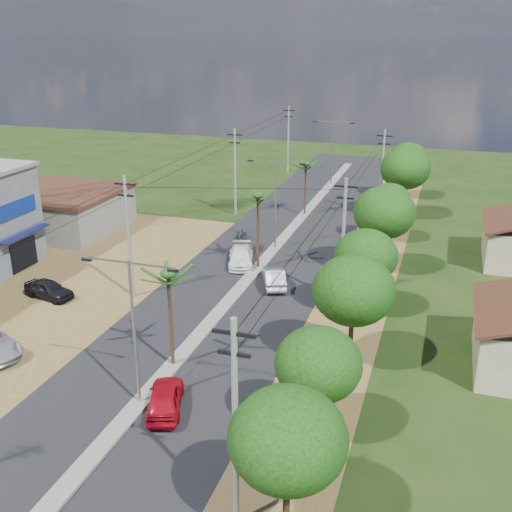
# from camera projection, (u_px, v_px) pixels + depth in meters

# --- Properties ---
(ground) EXTENTS (160.00, 160.00, 0.00)m
(ground) POSITION_uv_depth(u_px,v_px,m) (140.00, 404.00, 31.07)
(ground) COLOR black
(ground) RESTS_ON ground
(road) EXTENTS (12.00, 110.00, 0.04)m
(road) POSITION_uv_depth(u_px,v_px,m) (237.00, 292.00, 44.42)
(road) COLOR black
(road) RESTS_ON ground
(median) EXTENTS (1.00, 90.00, 0.18)m
(median) POSITION_uv_depth(u_px,v_px,m) (250.00, 277.00, 47.07)
(median) COLOR #605E56
(median) RESTS_ON ground
(dirt_lot_west) EXTENTS (18.00, 46.00, 0.04)m
(dirt_lot_west) POSITION_uv_depth(u_px,v_px,m) (6.00, 304.00, 42.54)
(dirt_lot_west) COLOR brown
(dirt_lot_west) RESTS_ON ground
(dirt_shoulder_east) EXTENTS (5.00, 90.00, 0.03)m
(dirt_shoulder_east) POSITION_uv_depth(u_px,v_px,m) (351.00, 308.00, 41.96)
(dirt_shoulder_east) COLOR brown
(dirt_shoulder_east) RESTS_ON ground
(low_shed) EXTENTS (10.40, 10.40, 3.95)m
(low_shed) POSITION_uv_depth(u_px,v_px,m) (64.00, 210.00, 57.84)
(low_shed) COLOR #605E56
(low_shed) RESTS_ON ground
(tree_east_a) EXTENTS (4.40, 4.40, 6.37)m
(tree_east_a) POSITION_uv_depth(u_px,v_px,m) (288.00, 439.00, 21.40)
(tree_east_a) COLOR black
(tree_east_a) RESTS_ON ground
(tree_east_b) EXTENTS (4.00, 4.00, 5.83)m
(tree_east_b) POSITION_uv_depth(u_px,v_px,m) (318.00, 364.00, 26.93)
(tree_east_b) COLOR black
(tree_east_b) RESTS_ON ground
(tree_east_c) EXTENTS (4.60, 4.60, 6.83)m
(tree_east_c) POSITION_uv_depth(u_px,v_px,m) (354.00, 290.00, 32.78)
(tree_east_c) COLOR black
(tree_east_c) RESTS_ON ground
(tree_east_d) EXTENTS (4.20, 4.20, 6.13)m
(tree_east_d) POSITION_uv_depth(u_px,v_px,m) (366.00, 256.00, 39.29)
(tree_east_d) COLOR black
(tree_east_d) RESTS_ON ground
(tree_east_e) EXTENTS (4.80, 4.80, 7.14)m
(tree_east_e) POSITION_uv_depth(u_px,v_px,m) (384.00, 213.00, 46.09)
(tree_east_e) COLOR black
(tree_east_e) RESTS_ON ground
(tree_east_f) EXTENTS (3.80, 3.80, 5.52)m
(tree_east_f) POSITION_uv_depth(u_px,v_px,m) (389.00, 201.00, 53.75)
(tree_east_f) COLOR black
(tree_east_f) RESTS_ON ground
(tree_east_g) EXTENTS (5.00, 5.00, 7.38)m
(tree_east_g) POSITION_uv_depth(u_px,v_px,m) (405.00, 169.00, 60.22)
(tree_east_g) COLOR black
(tree_east_g) RESTS_ON ground
(tree_east_h) EXTENTS (4.40, 4.40, 6.52)m
(tree_east_h) POSITION_uv_depth(u_px,v_px,m) (408.00, 159.00, 67.64)
(tree_east_h) COLOR black
(tree_east_h) RESTS_ON ground
(palm_median_near) EXTENTS (2.00, 2.00, 6.15)m
(palm_median_near) POSITION_uv_depth(u_px,v_px,m) (168.00, 278.00, 32.69)
(palm_median_near) COLOR black
(palm_median_near) RESTS_ON ground
(palm_median_mid) EXTENTS (2.00, 2.00, 6.55)m
(palm_median_mid) POSITION_uv_depth(u_px,v_px,m) (258.00, 199.00, 46.81)
(palm_median_mid) COLOR black
(palm_median_mid) RESTS_ON ground
(palm_median_far) EXTENTS (2.00, 2.00, 5.85)m
(palm_median_far) POSITION_uv_depth(u_px,v_px,m) (306.00, 166.00, 61.27)
(palm_median_far) COLOR black
(palm_median_far) RESTS_ON ground
(streetlight_near) EXTENTS (5.10, 0.18, 8.00)m
(streetlight_near) POSITION_uv_depth(u_px,v_px,m) (133.00, 322.00, 29.39)
(streetlight_near) COLOR gray
(streetlight_near) RESTS_ON ground
(streetlight_mid) EXTENTS (5.10, 0.18, 8.00)m
(streetlight_mid) POSITION_uv_depth(u_px,v_px,m) (276.00, 197.00, 51.65)
(streetlight_mid) COLOR gray
(streetlight_mid) RESTS_ON ground
(streetlight_far) EXTENTS (5.10, 0.18, 8.00)m
(streetlight_far) POSITION_uv_depth(u_px,v_px,m) (332.00, 147.00, 73.90)
(streetlight_far) COLOR gray
(streetlight_far) RESTS_ON ground
(utility_pole_w_b) EXTENTS (1.60, 0.24, 9.00)m
(utility_pole_w_b) POSITION_uv_depth(u_px,v_px,m) (129.00, 235.00, 42.12)
(utility_pole_w_b) COLOR #605E56
(utility_pole_w_b) RESTS_ON ground
(utility_pole_w_c) EXTENTS (1.60, 0.24, 9.00)m
(utility_pole_w_c) POSITION_uv_depth(u_px,v_px,m) (235.00, 170.00, 61.70)
(utility_pole_w_c) COLOR #605E56
(utility_pole_w_c) RESTS_ON ground
(utility_pole_w_d) EXTENTS (1.60, 0.24, 9.00)m
(utility_pole_w_d) POSITION_uv_depth(u_px,v_px,m) (288.00, 138.00, 80.39)
(utility_pole_w_d) COLOR #605E56
(utility_pole_w_d) RESTS_ON ground
(utility_pole_e_a) EXTENTS (1.60, 0.24, 9.00)m
(utility_pole_e_a) POSITION_uv_depth(u_px,v_px,m) (235.00, 422.00, 21.89)
(utility_pole_e_a) COLOR #605E56
(utility_pole_e_a) RESTS_ON ground
(utility_pole_e_b) EXTENTS (1.60, 0.24, 9.00)m
(utility_pole_e_b) POSITION_uv_depth(u_px,v_px,m) (343.00, 238.00, 41.47)
(utility_pole_e_b) COLOR #605E56
(utility_pole_e_b) RESTS_ON ground
(utility_pole_e_c) EXTENTS (1.60, 0.24, 9.00)m
(utility_pole_e_c) POSITION_uv_depth(u_px,v_px,m) (382.00, 172.00, 61.06)
(utility_pole_e_c) COLOR #605E56
(utility_pole_e_c) RESTS_ON ground
(car_red_near) EXTENTS (2.97, 4.46, 1.41)m
(car_red_near) POSITION_uv_depth(u_px,v_px,m) (165.00, 398.00, 30.36)
(car_red_near) COLOR #9C0815
(car_red_near) RESTS_ON ground
(car_silver_mid) EXTENTS (2.95, 4.53, 1.41)m
(car_silver_mid) POSITION_uv_depth(u_px,v_px,m) (274.00, 278.00, 45.30)
(car_silver_mid) COLOR #95989D
(car_silver_mid) RESTS_ON ground
(car_white_far) EXTENTS (3.29, 5.07, 1.37)m
(car_white_far) POSITION_uv_depth(u_px,v_px,m) (241.00, 257.00, 49.47)
(car_white_far) COLOR silver
(car_white_far) RESTS_ON ground
(car_parked_dark) EXTENTS (4.18, 2.34, 1.34)m
(car_parked_dark) POSITION_uv_depth(u_px,v_px,m) (49.00, 290.00, 43.27)
(car_parked_dark) COLOR black
(car_parked_dark) RESTS_ON ground
(moto_rider_west_a) EXTENTS (1.17, 1.73, 0.86)m
(moto_rider_west_a) POSITION_uv_depth(u_px,v_px,m) (257.00, 248.00, 52.22)
(moto_rider_west_a) COLOR black
(moto_rider_west_a) RESTS_ON ground
(moto_rider_west_b) EXTENTS (1.14, 1.85, 1.08)m
(moto_rider_west_b) POSITION_uv_depth(u_px,v_px,m) (240.00, 236.00, 55.15)
(moto_rider_west_b) COLOR black
(moto_rider_west_b) RESTS_ON ground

